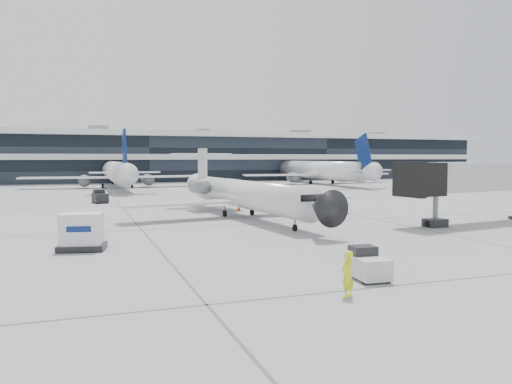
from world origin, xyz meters
name	(u,v)px	position (x,y,z in m)	size (l,w,h in m)	color
ground	(267,224)	(0.00, 0.00, 0.00)	(220.00, 220.00, 0.00)	gray
terminal	(143,159)	(0.00, 82.00, 5.00)	(170.00, 22.00, 10.00)	black
bg_jet_center	(117,187)	(-8.00, 55.00, 0.00)	(32.00, 40.00, 9.60)	silver
bg_jet_right	(317,183)	(32.00, 55.00, 0.00)	(32.00, 40.00, 9.60)	silver
regional_jet	(243,193)	(-0.40, 5.13, 2.18)	(22.11, 27.62, 6.37)	silver
jet_bridge	(488,177)	(17.56, -5.13, 3.79)	(16.19, 5.06, 5.20)	silver
ramp_worker	(347,274)	(-4.62, -20.81, 0.91)	(0.67, 0.44, 1.82)	#E1F71A
baggage_tug	(367,265)	(-2.29, -18.50, 0.63)	(1.49, 2.31, 1.40)	silver
cargo_uld	(82,232)	(-14.23, -7.03, 1.07)	(2.93, 2.41, 2.13)	black
traffic_cone	(239,208)	(0.88, 10.38, 0.26)	(0.42, 0.42, 0.56)	red
far_tug	(100,197)	(-12.04, 24.20, 0.70)	(1.91, 2.70, 1.57)	black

